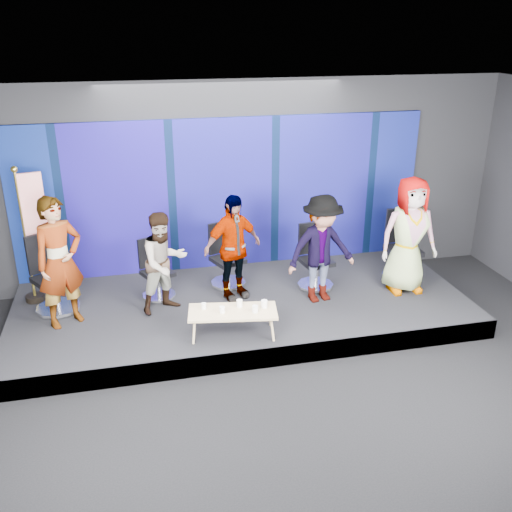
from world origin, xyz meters
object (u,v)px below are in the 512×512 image
at_px(panelist_b, 164,263).
at_px(panelist_a, 60,262).
at_px(panelist_c, 233,248).
at_px(panelist_e, 409,235).
at_px(chair_b, 157,278).
at_px(chair_c, 226,265).
at_px(coffee_table, 233,313).
at_px(panelist_d, 321,249).
at_px(mug_d, 255,309).
at_px(flag_stand, 32,232).
at_px(chair_a, 53,286).
at_px(chair_d, 315,266).
at_px(mug_c, 239,303).
at_px(mug_a, 204,306).
at_px(mug_e, 264,304).
at_px(chair_e, 401,256).
at_px(mug_b, 222,310).

bearing_deg(panelist_b, panelist_a, 158.22).
bearing_deg(panelist_a, panelist_c, -25.52).
xyz_separation_m(panelist_a, panelist_b, (1.44, 0.08, -0.18)).
bearing_deg(panelist_e, panelist_b, 179.96).
relative_size(chair_b, chair_c, 0.92).
relative_size(chair_c, panelist_c, 0.62).
height_order(panelist_c, coffee_table, panelist_c).
distance_m(panelist_d, mug_d, 1.57).
relative_size(chair_c, coffee_table, 0.81).
relative_size(chair_c, flag_stand, 0.48).
xyz_separation_m(panelist_d, flag_stand, (-4.24, 0.97, 0.29)).
bearing_deg(panelist_b, chair_a, 141.62).
height_order(chair_d, mug_c, chair_d).
bearing_deg(mug_a, panelist_a, 158.76).
bearing_deg(flag_stand, chair_d, -18.75).
relative_size(chair_c, mug_a, 12.35).
xyz_separation_m(panelist_b, mug_d, (1.13, -1.08, -0.35)).
height_order(mug_c, mug_e, mug_e).
bearing_deg(panelist_b, mug_c, -67.44).
distance_m(panelist_a, mug_a, 2.10).
xyz_separation_m(chair_a, chair_d, (4.07, -0.09, -0.04)).
height_order(panelist_d, coffee_table, panelist_d).
bearing_deg(panelist_c, chair_d, -16.19).
bearing_deg(mug_d, panelist_d, 35.55).
bearing_deg(panelist_d, panelist_b, 167.24).
bearing_deg(chair_e, chair_d, -176.89).
bearing_deg(panelist_b, chair_c, 8.51).
xyz_separation_m(chair_d, mug_a, (-1.98, -1.12, 0.07)).
xyz_separation_m(mug_a, mug_d, (0.67, -0.26, 0.01)).
distance_m(mug_b, mug_e, 0.60).
xyz_separation_m(chair_e, mug_d, (-2.86, -1.40, 0.04)).
height_order(panelist_a, panelist_d, panelist_a).
relative_size(chair_c, mug_d, 10.59).
relative_size(mug_c, mug_e, 0.95).
distance_m(chair_b, coffee_table, 1.73).
bearing_deg(mug_e, mug_d, -144.62).
bearing_deg(flag_stand, panelist_a, -75.18).
bearing_deg(mug_c, panelist_a, 161.90).
bearing_deg(chair_d, flag_stand, 165.76).
distance_m(mug_a, mug_b, 0.28).
distance_m(chair_b, mug_a, 1.43).
xyz_separation_m(chair_e, mug_b, (-3.30, -1.31, 0.04)).
height_order(mug_a, mug_b, mug_b).
xyz_separation_m(chair_c, coffee_table, (-0.21, -1.66, 0.00)).
bearing_deg(mug_e, mug_c, 162.70).
xyz_separation_m(chair_a, mug_c, (2.59, -1.25, 0.04)).
bearing_deg(mug_b, chair_a, 149.36).
relative_size(chair_a, chair_b, 1.23).
distance_m(coffee_table, mug_b, 0.17).
relative_size(chair_a, panelist_e, 0.62).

